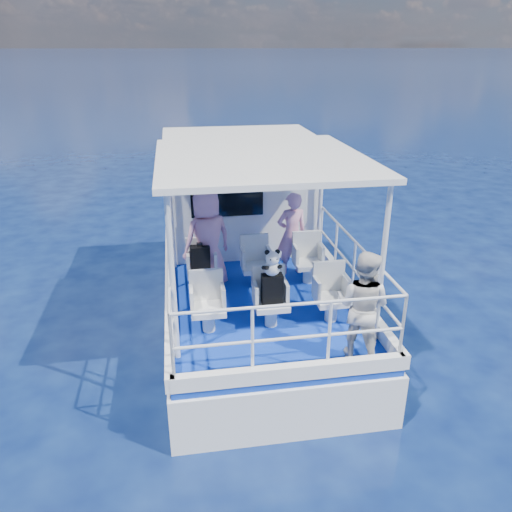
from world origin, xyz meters
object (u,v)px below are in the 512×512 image
(backpack_center, at_px, (272,289))
(panda, at_px, (272,263))
(passenger_stbd_aft, at_px, (363,306))
(passenger_port_fwd, at_px, (208,239))

(backpack_center, height_order, panda, panda)
(passenger_stbd_aft, relative_size, panda, 3.92)
(passenger_stbd_aft, distance_m, panda, 1.36)
(passenger_stbd_aft, height_order, panda, passenger_stbd_aft)
(passenger_port_fwd, relative_size, panda, 4.46)
(passenger_port_fwd, distance_m, panda, 1.69)
(passenger_port_fwd, bearing_deg, panda, 96.28)
(passenger_stbd_aft, bearing_deg, passenger_port_fwd, -12.20)
(passenger_stbd_aft, bearing_deg, panda, -1.07)
(passenger_port_fwd, distance_m, backpack_center, 1.69)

